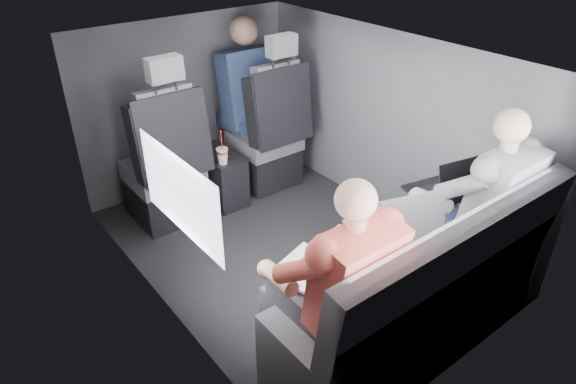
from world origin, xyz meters
TOP-DOWN VIEW (x-y plane):
  - floor at (0.00, 0.00)m, footprint 2.60×2.60m
  - ceiling at (0.00, 0.00)m, footprint 2.60×2.60m
  - panel_left at (-0.90, 0.00)m, footprint 0.02×2.60m
  - panel_right at (0.90, 0.00)m, footprint 0.02×2.60m
  - panel_front at (0.00, 1.30)m, footprint 1.80×0.02m
  - panel_back at (0.00, -1.30)m, footprint 1.80×0.02m
  - side_window at (-0.88, -0.30)m, footprint 0.02×0.75m
  - seatbelt at (0.45, 0.67)m, footprint 0.35×0.11m
  - front_seat_left at (-0.45, 0.84)m, footprint 0.52×0.58m
  - front_seat_right at (0.45, 0.84)m, footprint 0.52×0.58m
  - center_console at (0.00, 0.88)m, footprint 0.24×0.48m
  - rear_bench at (0.00, -1.06)m, footprint 1.60×0.57m
  - soda_cup at (-0.06, 0.71)m, footprint 0.09×0.09m
  - laptop_white at (-0.51, -0.83)m, footprint 0.36×0.37m
  - laptop_silver at (0.04, -0.83)m, footprint 0.44×0.44m
  - laptop_black at (0.59, -0.75)m, footprint 0.41×0.40m
  - passenger_rear_left at (-0.51, -0.97)m, footprint 0.48×0.60m
  - passenger_rear_right at (0.55, -0.97)m, footprint 0.50×0.62m
  - passenger_front_right at (0.43, 1.10)m, footprint 0.43×0.43m

SIDE VIEW (x-z plane):
  - floor at x=0.00m, z-range 0.00..0.00m
  - center_console at x=0.00m, z-range 0.00..0.41m
  - rear_bench at x=0.00m, z-range -0.15..0.77m
  - front_seat_left at x=-0.45m, z-range -0.23..1.03m
  - front_seat_right at x=0.45m, z-range -0.23..1.03m
  - soda_cup at x=-0.06m, z-range 0.34..0.60m
  - passenger_rear_left at x=-0.51m, z-range 0.02..1.21m
  - passenger_rear_right at x=0.55m, z-range 0.02..1.24m
  - laptop_white at x=-0.51m, z-range 0.51..0.75m
  - laptop_black at x=0.59m, z-range 0.51..0.77m
  - laptop_silver at x=0.04m, z-range 0.50..0.77m
  - panel_left at x=-0.90m, z-range 0.00..1.35m
  - panel_right at x=0.90m, z-range 0.00..1.35m
  - panel_front at x=0.00m, z-range 0.00..1.35m
  - panel_back at x=0.00m, z-range 0.00..1.35m
  - passenger_front_right at x=0.43m, z-range 0.31..1.21m
  - seatbelt at x=0.45m, z-range 0.50..1.10m
  - side_window at x=-0.88m, z-range 0.69..1.11m
  - ceiling at x=0.00m, z-range 1.35..1.35m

